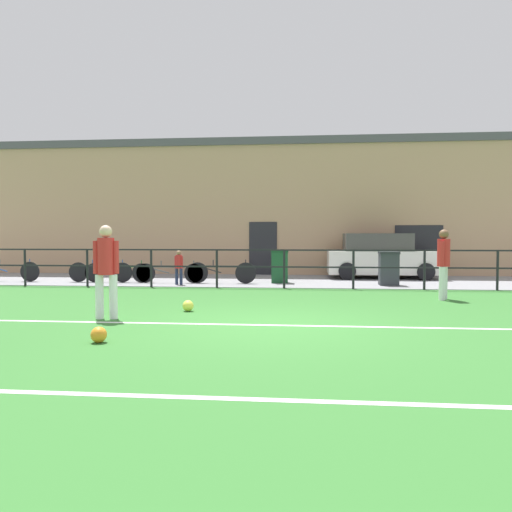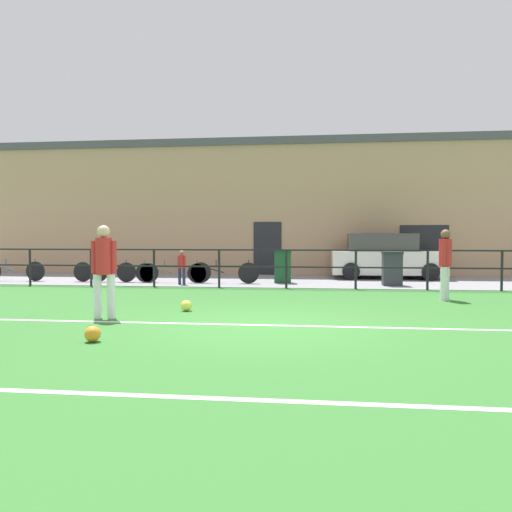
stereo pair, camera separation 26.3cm
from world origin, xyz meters
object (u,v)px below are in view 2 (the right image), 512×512
Objects in this scene: trash_bin_1 at (392,268)px; spectator_child at (182,265)px; bicycle_parked_0 at (104,272)px; player_striker at (104,266)px; soccer_ball_spare at (93,334)px; bicycle_parked_2 at (13,271)px; player_winger at (445,260)px; soccer_ball_match at (186,306)px; parked_car_red at (385,257)px; bicycle_parked_1 at (173,273)px; bicycle_parked_3 at (224,272)px; bicycle_parked_4 at (122,272)px; trash_bin_0 at (283,266)px.

spectator_child is at bearing -175.86° from trash_bin_1.
spectator_child reaches higher than bicycle_parked_0.
soccer_ball_spare is at bearing -76.52° from player_striker.
bicycle_parked_2 reaches higher than bicycle_parked_0.
soccer_ball_match is at bearing 140.24° from player_winger.
parked_car_red reaches higher than spectator_child.
player_striker reaches higher than bicycle_parked_1.
bicycle_parked_0 is at bearing -180.00° from bicycle_parked_3.
player_striker is at bearing -66.12° from bicycle_parked_0.
parked_car_red is 9.82m from bicycle_parked_0.
bicycle_parked_0 is at bearing 180.00° from bicycle_parked_4.
trash_bin_1 is (5.25, -0.09, 0.18)m from bicycle_parked_3.
player_winger reaches higher than bicycle_parked_0.
spectator_child is at bearing 95.63° from player_winger.
soccer_ball_match is 5.85m from bicycle_parked_3.
bicycle_parked_0 is 0.96× the size of bicycle_parked_2.
bicycle_parked_4 is at bearing 103.67° from player_striker.
parked_car_red is 7.60m from bicycle_parked_1.
soccer_ball_match is 0.21× the size of trash_bin_0.
soccer_ball_spare is 0.06× the size of parked_car_red.
spectator_child is (-0.97, 8.33, 0.51)m from soccer_ball_spare.
player_winger is at bearing 174.78° from spectator_child.
player_winger is 1.58× the size of spectator_child.
bicycle_parked_1 is 1.00× the size of bicycle_parked_3.
player_winger is at bearing -14.36° from bicycle_parked_2.
parked_car_red is 9.25m from bicycle_parked_4.
bicycle_parked_1 is (-2.00, 5.84, 0.24)m from soccer_ball_match.
parked_car_red is (-0.57, 5.99, -0.18)m from player_winger.
bicycle_parked_1 is (2.33, -0.00, -0.01)m from bicycle_parked_0.
player_striker is 1.62× the size of trash_bin_0.
bicycle_parked_3 is at bearing 0.00° from bicycle_parked_2.
trash_bin_1 is at bearing -93.55° from parked_car_red.
player_striker is 1.66× the size of trash_bin_1.
player_winger reaches higher than spectator_child.
trash_bin_1 reaches higher than bicycle_parked_2.
bicycle_parked_2 is at bearing 102.65° from player_winger.
bicycle_parked_0 is at bearing -164.66° from parked_car_red.
trash_bin_1 is (6.24, 6.80, -0.44)m from player_striker.
spectator_child is (-0.26, 6.33, -0.35)m from player_striker.
spectator_child reaches higher than bicycle_parked_1.
player_striker is at bearing 109.45° from soccer_ball_spare.
bicycle_parked_1 is (-0.46, 0.56, -0.28)m from spectator_child.
player_winger is 1.59× the size of trash_bin_0.
parked_car_red is 1.75× the size of bicycle_parked_3.
soccer_ball_match is 6.18m from bicycle_parked_1.
bicycle_parked_0 is at bearing 107.91° from player_striker.
player_striker is 9.34m from bicycle_parked_2.
parked_car_red is 6.02m from bicycle_parked_3.
trash_bin_0 is at bearing 2.36° from bicycle_parked_2.
trash_bin_0 is (-4.13, 3.77, -0.40)m from player_winger.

